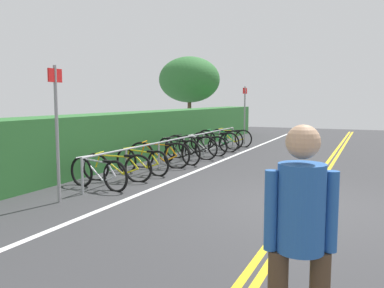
# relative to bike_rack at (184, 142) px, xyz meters

# --- Properties ---
(ground_plane) EXTENTS (39.84, 13.10, 0.05)m
(ground_plane) POSITION_rel_bike_rack_xyz_m (-3.88, -4.10, -0.60)
(ground_plane) COLOR #353538
(centre_line_yellow_inner) EXTENTS (35.85, 0.10, 0.00)m
(centre_line_yellow_inner) POSITION_rel_bike_rack_xyz_m (-3.88, -4.18, -0.57)
(centre_line_yellow_inner) COLOR gold
(centre_line_yellow_inner) RESTS_ON ground_plane
(centre_line_yellow_outer) EXTENTS (35.85, 0.10, 0.00)m
(centre_line_yellow_outer) POSITION_rel_bike_rack_xyz_m (-3.88, -4.02, -0.57)
(centre_line_yellow_outer) COLOR gold
(centre_line_yellow_outer) RESTS_ON ground_plane
(bike_lane_stripe_white) EXTENTS (35.85, 0.12, 0.00)m
(bike_lane_stripe_white) POSITION_rel_bike_rack_xyz_m (-3.88, -1.02, -0.57)
(bike_lane_stripe_white) COLOR white
(bike_lane_stripe_white) RESTS_ON ground_plane
(bike_rack) EXTENTS (9.53, 0.05, 0.75)m
(bike_rack) POSITION_rel_bike_rack_xyz_m (0.00, 0.00, 0.00)
(bike_rack) COLOR #9EA0A5
(bike_rack) RESTS_ON ground_plane
(bicycle_0) EXTENTS (0.46, 1.66, 0.69)m
(bicycle_0) POSITION_rel_bike_rack_xyz_m (-4.17, 0.04, -0.25)
(bicycle_0) COLOR black
(bicycle_0) RESTS_ON ground_plane
(bicycle_1) EXTENTS (0.53, 1.67, 0.69)m
(bicycle_1) POSITION_rel_bike_rack_xyz_m (-3.36, 0.12, -0.25)
(bicycle_1) COLOR black
(bicycle_1) RESTS_ON ground_plane
(bicycle_2) EXTENTS (0.46, 1.67, 0.68)m
(bicycle_2) POSITION_rel_bike_rack_xyz_m (-2.35, 0.07, -0.26)
(bicycle_2) COLOR black
(bicycle_2) RESTS_ON ground_plane
(bicycle_3) EXTENTS (0.58, 1.70, 0.76)m
(bicycle_3) POSITION_rel_bike_rack_xyz_m (-1.37, 0.11, -0.22)
(bicycle_3) COLOR black
(bicycle_3) RESTS_ON ground_plane
(bicycle_4) EXTENTS (0.69, 1.70, 0.78)m
(bicycle_4) POSITION_rel_bike_rack_xyz_m (-0.43, -0.02, -0.21)
(bicycle_4) COLOR black
(bicycle_4) RESTS_ON ground_plane
(bicycle_5) EXTENTS (0.46, 1.81, 0.79)m
(bicycle_5) POSITION_rel_bike_rack_xyz_m (0.54, 0.01, -0.20)
(bicycle_5) COLOR black
(bicycle_5) RESTS_ON ground_plane
(bicycle_6) EXTENTS (0.46, 1.76, 0.72)m
(bicycle_6) POSITION_rel_bike_rack_xyz_m (1.42, -0.03, -0.24)
(bicycle_6) COLOR black
(bicycle_6) RESTS_ON ground_plane
(bicycle_7) EXTENTS (0.62, 1.69, 0.76)m
(bicycle_7) POSITION_rel_bike_rack_xyz_m (2.41, -0.10, -0.22)
(bicycle_7) COLOR black
(bicycle_7) RESTS_ON ground_plane
(bicycle_8) EXTENTS (0.46, 1.81, 0.77)m
(bicycle_8) POSITION_rel_bike_rack_xyz_m (3.34, 0.06, -0.21)
(bicycle_8) COLOR black
(bicycle_8) RESTS_ON ground_plane
(bicycle_9) EXTENTS (0.46, 1.78, 0.74)m
(bicycle_9) POSITION_rel_bike_rack_xyz_m (4.27, -0.07, -0.23)
(bicycle_9) COLOR black
(bicycle_9) RESTS_ON ground_plane
(pedestrian) EXTENTS (0.32, 0.47, 1.71)m
(pedestrian) POSITION_rel_bike_rack_xyz_m (-8.37, -4.78, 0.41)
(pedestrian) COLOR #4C3826
(pedestrian) RESTS_ON ground_plane
(sign_post_near) EXTENTS (0.36, 0.06, 2.48)m
(sign_post_near) POSITION_rel_bike_rack_xyz_m (-5.41, -0.01, 0.90)
(sign_post_near) COLOR gray
(sign_post_near) RESTS_ON ground_plane
(sign_post_far) EXTENTS (0.36, 0.08, 2.40)m
(sign_post_far) POSITION_rel_bike_rack_xyz_m (5.40, -0.29, 0.86)
(sign_post_far) COLOR gray
(sign_post_far) RESTS_ON ground_plane
(hedge_backdrop) EXTENTS (18.48, 1.24, 1.47)m
(hedge_backdrop) POSITION_rel_bike_rack_xyz_m (1.50, 1.69, 0.16)
(hedge_backdrop) COLOR #2D6B30
(hedge_backdrop) RESTS_ON ground_plane
(tree_mid) EXTENTS (3.22, 3.22, 4.11)m
(tree_mid) POSITION_rel_bike_rack_xyz_m (8.79, 3.77, 2.32)
(tree_mid) COLOR brown
(tree_mid) RESTS_ON ground_plane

